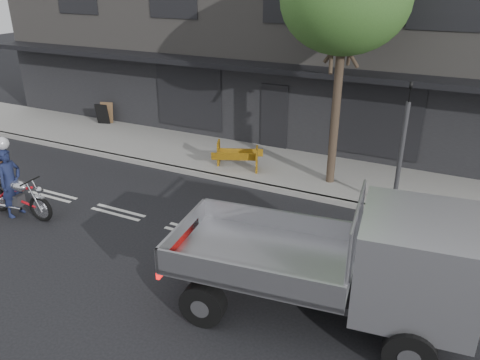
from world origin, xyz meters
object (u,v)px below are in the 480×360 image
traffic_light_pole (401,154)px  flatbed_ute (385,262)px  motorcycle (17,196)px  rider (11,183)px  sandwich_board (102,114)px  construction_barrier (234,158)px

traffic_light_pole → flatbed_ute: 4.82m
motorcycle → rider: size_ratio=1.19×
sandwich_board → traffic_light_pole: bearing=-26.9°
flatbed_ute → construction_barrier: flatbed_ute is taller
motorcycle → construction_barrier: (3.80, 5.01, -0.02)m
rider → sandwich_board: size_ratio=2.18×
traffic_light_pole → construction_barrier: (-4.99, 0.39, -1.09)m
traffic_light_pole → motorcycle: size_ratio=1.59×
construction_barrier → traffic_light_pole: bearing=-4.5°
rider → construction_barrier: size_ratio=1.27×
flatbed_ute → motorcycle: bearing=172.2°
traffic_light_pole → construction_barrier: bearing=175.5°
construction_barrier → sandwich_board: bearing=164.5°
motorcycle → rider: rider is taller
flatbed_ute → sandwich_board: (-12.61, 7.15, -0.81)m
construction_barrier → sandwich_board: sandwich_board is taller
flatbed_ute → construction_barrier: bearing=130.0°
construction_barrier → sandwich_board: 7.37m
traffic_light_pole → sandwich_board: (-12.09, 2.36, -1.08)m
motorcycle → flatbed_ute: size_ratio=0.40×
sandwich_board → motorcycle: bearing=-80.5°
motorcycle → traffic_light_pole: bearing=23.7°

